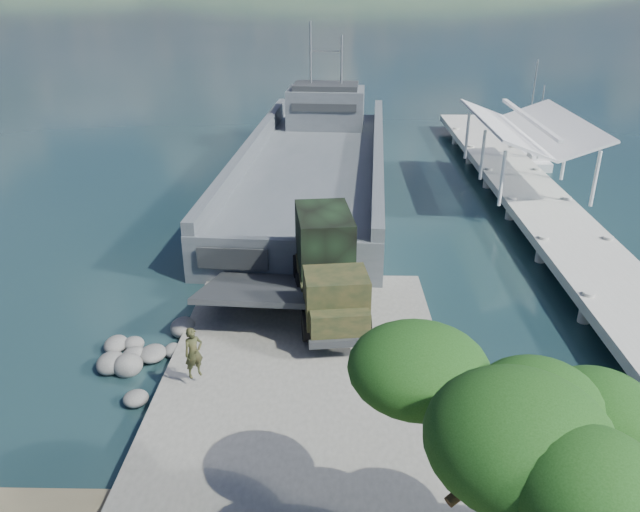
{
  "coord_description": "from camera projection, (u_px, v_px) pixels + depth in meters",
  "views": [
    {
      "loc": [
        0.81,
        -18.79,
        13.27
      ],
      "look_at": [
        0.35,
        6.0,
        2.02
      ],
      "focal_mm": 35.0,
      "sensor_mm": 36.0,
      "label": 1
    }
  ],
  "objects": [
    {
      "name": "soldier",
      "position": [
        195.0,
        362.0,
        20.85
      ],
      "size": [
        0.79,
        0.75,
        1.81
      ],
      "primitive_type": "imported",
      "rotation": [
        0.0,
        0.0,
        0.66
      ],
      "color": "black",
      "rests_on": "boat_ramp"
    },
    {
      "name": "landing_craft",
      "position": [
        314.0,
        173.0,
        42.4
      ],
      "size": [
        11.29,
        36.73,
        10.77
      ],
      "rotation": [
        0.0,
        0.0,
        -0.07
      ],
      "color": "#495156",
      "rests_on": "ground"
    },
    {
      "name": "ground",
      "position": [
        307.0,
        375.0,
        22.61
      ],
      "size": [
        1400.0,
        1400.0,
        0.0
      ],
      "primitive_type": "plane",
      "color": "#18383B",
      "rests_on": "ground"
    },
    {
      "name": "overhang_tree",
      "position": [
        616.0,
        464.0,
        10.5
      ],
      "size": [
        7.89,
        7.26,
        7.16
      ],
      "color": "black",
      "rests_on": "ground"
    },
    {
      "name": "sailboat_near",
      "position": [
        534.0,
        160.0,
        47.55
      ],
      "size": [
        1.6,
        5.01,
        6.06
      ],
      "rotation": [
        0.0,
        0.0,
        -0.03
      ],
      "color": "white",
      "rests_on": "ground"
    },
    {
      "name": "shoreline_rocks",
      "position": [
        141.0,
        365.0,
        23.17
      ],
      "size": [
        3.2,
        5.6,
        0.9
      ],
      "primitive_type": null,
      "color": "#5B5B58",
      "rests_on": "ground"
    },
    {
      "name": "pier",
      "position": [
        527.0,
        179.0,
        38.82
      ],
      "size": [
        6.4,
        44.0,
        6.1
      ],
      "color": "#B4B5AA",
      "rests_on": "ground"
    },
    {
      "name": "sailboat_far",
      "position": [
        527.0,
        143.0,
        52.15
      ],
      "size": [
        2.3,
        6.1,
        7.26
      ],
      "rotation": [
        0.0,
        0.0,
        0.1
      ],
      "color": "white",
      "rests_on": "ground"
    },
    {
      "name": "military_truck",
      "position": [
        328.0,
        265.0,
        25.74
      ],
      "size": [
        3.34,
        8.02,
        3.61
      ],
      "rotation": [
        0.0,
        0.0,
        0.12
      ],
      "color": "black",
      "rests_on": "boat_ramp"
    },
    {
      "name": "boat_ramp",
      "position": [
        306.0,
        386.0,
        21.59
      ],
      "size": [
        10.0,
        18.0,
        0.5
      ],
      "primitive_type": "cube",
      "color": "slate",
      "rests_on": "ground"
    }
  ]
}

